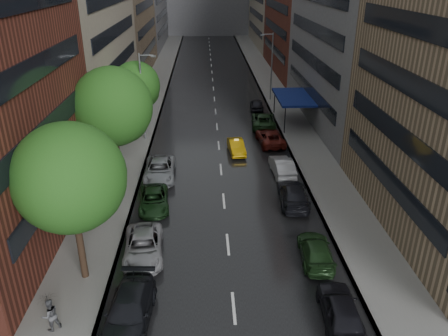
{
  "coord_description": "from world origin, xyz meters",
  "views": [
    {
      "loc": [
        -1.35,
        -14.28,
        16.62
      ],
      "look_at": [
        0.0,
        15.7,
        3.0
      ],
      "focal_mm": 35.0,
      "sensor_mm": 36.0,
      "label": 1
    }
  ],
  "objects": [
    {
      "name": "tree_mid",
      "position": [
        -8.6,
        19.21,
        6.87
      ],
      "size": [
        6.29,
        6.29,
        10.02
      ],
      "color": "#382619",
      "rests_on": "ground"
    },
    {
      "name": "sidewalk_left",
      "position": [
        -9.0,
        50.0,
        0.07
      ],
      "size": [
        4.0,
        140.0,
        0.15
      ],
      "primitive_type": "cube",
      "color": "gray",
      "rests_on": "ground"
    },
    {
      "name": "parked_cars_left",
      "position": [
        -5.4,
        12.15,
        0.75
      ],
      "size": [
        2.82,
        23.01,
        1.6
      ],
      "color": "black",
      "rests_on": "ground"
    },
    {
      "name": "parked_cars_right",
      "position": [
        5.4,
        22.09,
        0.76
      ],
      "size": [
        3.1,
        42.44,
        1.6
      ],
      "color": "black",
      "rests_on": "ground"
    },
    {
      "name": "street_lamp_right",
      "position": [
        7.72,
        45.0,
        4.89
      ],
      "size": [
        1.74,
        0.22,
        9.0
      ],
      "color": "gray",
      "rests_on": "sidewalk_right"
    },
    {
      "name": "ped_black_umbrella",
      "position": [
        -9.21,
        2.75,
        1.38
      ],
      "size": [
        1.11,
        1.08,
        2.09
      ],
      "color": "#4C4C51",
      "rests_on": "sidewalk_left"
    },
    {
      "name": "awning",
      "position": [
        8.98,
        35.0,
        3.13
      ],
      "size": [
        4.0,
        8.0,
        3.12
      ],
      "color": "navy",
      "rests_on": "sidewalk_right"
    },
    {
      "name": "sidewalk_right",
      "position": [
        9.0,
        50.0,
        0.07
      ],
      "size": [
        4.0,
        140.0,
        0.15
      ],
      "primitive_type": "cube",
      "color": "gray",
      "rests_on": "ground"
    },
    {
      "name": "road",
      "position": [
        0.0,
        50.0,
        0.01
      ],
      "size": [
        14.0,
        140.0,
        0.01
      ],
      "primitive_type": "cube",
      "color": "black",
      "rests_on": "ground"
    },
    {
      "name": "tree_near",
      "position": [
        -8.6,
        6.91,
        6.58
      ],
      "size": [
        6.03,
        6.03,
        9.61
      ],
      "color": "#382619",
      "rests_on": "ground"
    },
    {
      "name": "tree_far",
      "position": [
        -8.6,
        31.66,
        5.53
      ],
      "size": [
        5.07,
        5.07,
        8.09
      ],
      "color": "#382619",
      "rests_on": "ground"
    },
    {
      "name": "street_lamp_left",
      "position": [
        -7.72,
        30.0,
        4.89
      ],
      "size": [
        1.74,
        0.22,
        9.0
      ],
      "color": "gray",
      "rests_on": "sidewalk_left"
    },
    {
      "name": "taxi",
      "position": [
        1.69,
        25.92,
        0.66
      ],
      "size": [
        1.76,
        4.11,
        1.32
      ],
      "primitive_type": "imported",
      "rotation": [
        0.0,
        0.0,
        0.09
      ],
      "color": "#ECAC0C",
      "rests_on": "ground"
    }
  ]
}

